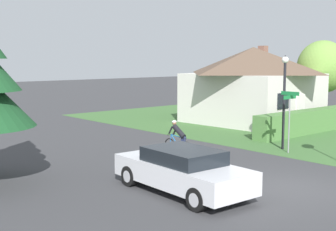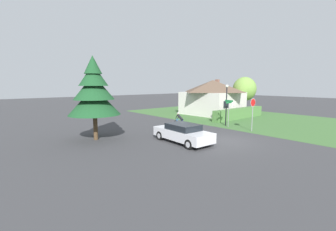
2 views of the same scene
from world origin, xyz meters
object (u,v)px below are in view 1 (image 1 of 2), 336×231
Objects in this scene: cottage_house at (253,83)px; sedan_left_lane at (182,170)px; cyclist at (179,139)px; street_name_sign at (290,111)px; deciduous_tree_right at (322,67)px; street_lamp at (284,89)px.

cottage_house is 16.87m from sedan_left_lane.
street_name_sign is (4.00, -2.72, 1.13)m from cyclist.
cyclist is 0.34× the size of deciduous_tree_right.
deciduous_tree_right is at bearing -22.41° from cottage_house.
cottage_house reaches higher than street_name_sign.
sedan_left_lane is at bearing -160.31° from deciduous_tree_right.
deciduous_tree_right is (11.88, 5.57, 1.65)m from street_name_sign.
street_name_sign is at bearing -135.28° from cottage_house.
deciduous_tree_right is (11.34, 4.90, 0.78)m from street_lamp.
sedan_left_lane is 1.14× the size of street_lamp.
cottage_house is 5.59m from deciduous_tree_right.
sedan_left_lane is 8.64m from street_lamp.
cyclist is 4.97m from street_name_sign.
cyclist is 16.37m from deciduous_tree_right.
street_lamp is at bearing -73.26° from sedan_left_lane.
cottage_house is 11.80m from cyclist.
cyclist is at bearing -169.81° from deciduous_tree_right.
street_name_sign is at bearing -123.75° from cyclist.
street_name_sign is (7.59, 1.40, 1.16)m from sedan_left_lane.
street_lamp is at bearing 51.17° from street_name_sign.
street_lamp is (-6.15, -6.71, 0.23)m from cottage_house.
street_name_sign is at bearing -77.14° from sedan_left_lane.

